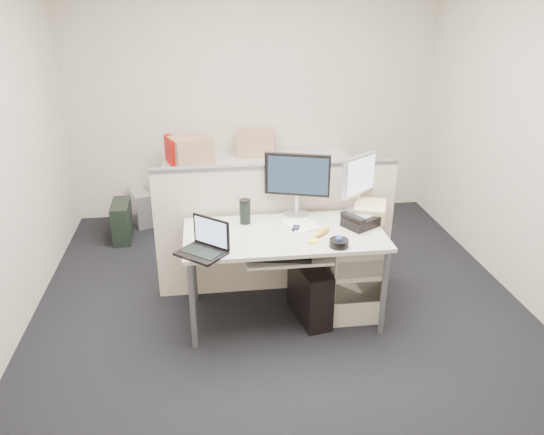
{
  "coord_description": "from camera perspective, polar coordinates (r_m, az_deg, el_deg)",
  "views": [
    {
      "loc": [
        -0.56,
        -3.56,
        2.4
      ],
      "look_at": [
        -0.07,
        0.15,
        0.79
      ],
      "focal_mm": 35.0,
      "sensor_mm": 36.0,
      "label": 1
    }
  ],
  "objects": [
    {
      "name": "floor",
      "position": [
        4.33,
        1.23,
        -10.5
      ],
      "size": [
        4.0,
        4.5,
        0.01
      ],
      "primitive_type": "cube",
      "color": "black",
      "rests_on": "ground"
    },
    {
      "name": "wall_back",
      "position": [
        5.93,
        -1.98,
        12.99
      ],
      "size": [
        4.0,
        0.02,
        2.7
      ],
      "primitive_type": "cube",
      "color": "beige",
      "rests_on": "ground"
    },
    {
      "name": "wall_front",
      "position": [
        1.77,
        12.86,
        -13.79
      ],
      "size": [
        4.0,
        0.02,
        2.7
      ],
      "primitive_type": "cube",
      "color": "beige",
      "rests_on": "ground"
    },
    {
      "name": "desk",
      "position": [
        4.0,
        1.31,
        -2.5
      ],
      "size": [
        1.5,
        0.75,
        0.73
      ],
      "color": "silver",
      "rests_on": "floor"
    },
    {
      "name": "keyboard_tray",
      "position": [
        3.86,
        1.71,
        -4.24
      ],
      "size": [
        0.62,
        0.32,
        0.02
      ],
      "primitive_type": "cube",
      "color": "silver",
      "rests_on": "desk"
    },
    {
      "name": "drawer_pedestal",
      "position": [
        4.31,
        8.45,
        -5.85
      ],
      "size": [
        0.4,
        0.55,
        0.65
      ],
      "primitive_type": "cube",
      "color": "#AEAB95",
      "rests_on": "floor"
    },
    {
      "name": "cubicle_partition",
      "position": [
        4.45,
        0.43,
        -1.37
      ],
      "size": [
        2.0,
        0.06,
        1.1
      ],
      "primitive_type": "cube",
      "color": "beige",
      "rests_on": "floor"
    },
    {
      "name": "back_counter",
      "position": [
        5.89,
        -1.55,
        2.91
      ],
      "size": [
        2.0,
        0.6,
        0.72
      ],
      "primitive_type": "cube",
      "color": "#AEAB95",
      "rests_on": "floor"
    },
    {
      "name": "monitor_main",
      "position": [
        4.19,
        2.72,
        3.49
      ],
      "size": [
        0.55,
        0.35,
        0.52
      ],
      "primitive_type": "cube",
      "rotation": [
        0.0,
        0.0,
        -0.31
      ],
      "color": "black",
      "rests_on": "desk"
    },
    {
      "name": "monitor_small",
      "position": [
        4.31,
        9.29,
        3.5
      ],
      "size": [
        0.43,
        0.39,
        0.48
      ],
      "primitive_type": "cube",
      "rotation": [
        0.0,
        0.0,
        0.65
      ],
      "color": "#B7B7BC",
      "rests_on": "desk"
    },
    {
      "name": "laptop",
      "position": [
        3.63,
        -7.71,
        -2.32
      ],
      "size": [
        0.39,
        0.38,
        0.24
      ],
      "primitive_type": "cube",
      "rotation": [
        0.0,
        0.0,
        -0.71
      ],
      "color": "black",
      "rests_on": "desk"
    },
    {
      "name": "trackball",
      "position": [
        3.78,
        7.22,
        -2.75
      ],
      "size": [
        0.16,
        0.16,
        0.05
      ],
      "primitive_type": "cylinder",
      "rotation": [
        0.0,
        0.0,
        0.15
      ],
      "color": "black",
      "rests_on": "desk"
    },
    {
      "name": "desk_phone",
      "position": [
        4.13,
        9.49,
        -0.42
      ],
      "size": [
        0.31,
        0.29,
        0.08
      ],
      "primitive_type": "cube",
      "rotation": [
        0.0,
        0.0,
        0.53
      ],
      "color": "black",
      "rests_on": "desk"
    },
    {
      "name": "paper_stack",
      "position": [
        4.1,
        3.14,
        -0.76
      ],
      "size": [
        0.3,
        0.34,
        0.01
      ],
      "primitive_type": "cube",
      "rotation": [
        0.0,
        0.0,
        0.37
      ],
      "color": "white",
      "rests_on": "desk"
    },
    {
      "name": "sticky_pad",
      "position": [
        3.84,
        4.38,
        -2.54
      ],
      "size": [
        0.09,
        0.09,
        0.01
      ],
      "primitive_type": "cube",
      "rotation": [
        0.0,
        0.0,
        -0.23
      ],
      "color": "yellow",
      "rests_on": "desk"
    },
    {
      "name": "travel_mug",
      "position": [
        4.11,
        -2.92,
        0.57
      ],
      "size": [
        0.1,
        0.1,
        0.18
      ],
      "primitive_type": "cylinder",
      "rotation": [
        0.0,
        0.0,
        0.24
      ],
      "color": "black",
      "rests_on": "desk"
    },
    {
      "name": "banana",
      "position": [
        3.96,
        5.46,
        -1.49
      ],
      "size": [
        0.17,
        0.18,
        0.04
      ],
      "primitive_type": "ellipsoid",
      "rotation": [
        0.0,
        0.0,
        0.84
      ],
      "color": "gold",
      "rests_on": "desk"
    },
    {
      "name": "cellphone",
      "position": [
        4.04,
        2.61,
        -1.16
      ],
      "size": [
        0.08,
        0.11,
        0.01
      ],
      "primitive_type": "cube",
      "rotation": [
        0.0,
        0.0,
        -0.31
      ],
      "color": "black",
      "rests_on": "desk"
    },
    {
      "name": "manila_folders",
      "position": [
        4.29,
        10.47,
        0.72
      ],
      "size": [
        0.33,
        0.37,
        0.12
      ],
      "primitive_type": "cube",
      "rotation": [
        0.0,
        0.0,
        -0.35
      ],
      "color": "beige",
      "rests_on": "desk"
    },
    {
      "name": "keyboard",
      "position": [
        3.81,
        1.06,
        -4.26
      ],
      "size": [
        0.45,
        0.23,
        0.02
      ],
      "primitive_type": "cube",
      "rotation": [
        0.0,
        0.0,
        -0.19
      ],
      "color": "black",
      "rests_on": "keyboard_tray"
    },
    {
      "name": "pc_tower_desk",
      "position": [
        4.2,
        4.08,
        -8.0
      ],
      "size": [
        0.29,
        0.52,
        0.46
      ],
      "primitive_type": "cube",
      "rotation": [
        0.0,
        0.0,
        0.19
      ],
      "color": "black",
      "rests_on": "floor"
    },
    {
      "name": "pc_tower_spare_dark",
      "position": [
        5.71,
        -15.83,
        -0.38
      ],
      "size": [
        0.19,
        0.44,
        0.4
      ],
      "primitive_type": "cube",
      "rotation": [
        0.0,
        0.0,
        0.03
      ],
      "color": "black",
      "rests_on": "floor"
    },
    {
      "name": "pc_tower_spare_silver",
      "position": [
        6.06,
        -13.95,
        1.06
      ],
      "size": [
        0.28,
        0.43,
        0.37
      ],
      "primitive_type": "cube",
      "rotation": [
        0.0,
        0.0,
        0.33
      ],
      "color": "#B7B7BC",
      "rests_on": "floor"
    },
    {
      "name": "cardboard_box_left",
      "position": [
        5.59,
        -8.68,
        7.05
      ],
      "size": [
        0.49,
        0.43,
        0.3
      ],
      "primitive_type": "cube",
      "rotation": [
        0.0,
        0.0,
        0.39
      ],
      "color": "tan",
      "rests_on": "back_counter"
    },
    {
      "name": "cardboard_box_right",
      "position": [
        5.85,
        -1.72,
        7.96
      ],
      "size": [
        0.45,
        0.37,
        0.29
      ],
      "primitive_type": "cube",
      "rotation": [
        0.0,
        0.0,
        -0.16
      ],
      "color": "tan",
      "rests_on": "back_counter"
    },
    {
      "name": "red_binder",
      "position": [
        5.62,
        -10.73,
        6.99
      ],
      "size": [
        0.16,
        0.33,
        0.3
      ],
      "primitive_type": "cube",
      "rotation": [
        0.0,
        0.0,
        0.29
      ],
      "color": "#B40A05",
      "rests_on": "back_counter"
    }
  ]
}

